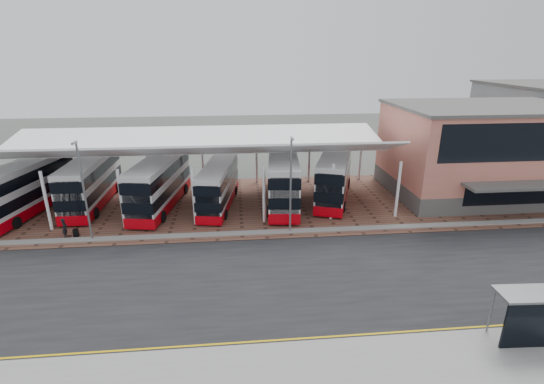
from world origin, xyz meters
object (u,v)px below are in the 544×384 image
at_px(bus_1, 91,182).
at_px(pedestrian, 65,228).
at_px(bus_3, 219,186).
at_px(bus_2, 160,183).
at_px(terminal, 483,150).
at_px(bus_5, 334,176).
at_px(bus_shelter, 538,314).
at_px(bus_4, 283,179).
at_px(bus_0, 26,188).

height_order(bus_1, pedestrian, bus_1).
bearing_deg(bus_3, bus_2, -175.03).
bearing_deg(bus_1, bus_2, -9.83).
relative_size(terminal, bus_1, 1.64).
relative_size(terminal, bus_5, 1.58).
relative_size(bus_5, bus_shelter, 3.28).
bearing_deg(bus_3, bus_1, -178.36).
xyz_separation_m(bus_1, bus_3, (12.25, -1.56, -0.24)).
height_order(bus_4, bus_5, bus_4).
distance_m(bus_2, pedestrian, 9.16).
relative_size(terminal, pedestrian, 11.23).
bearing_deg(bus_4, bus_0, -174.04).
bearing_deg(pedestrian, bus_4, -77.90).
distance_m(terminal, bus_shelter, 24.62).
bearing_deg(bus_shelter, bus_3, 131.26).
distance_m(bus_1, bus_4, 18.53).
bearing_deg(bus_shelter, bus_0, 151.12).
relative_size(terminal, bus_2, 1.56).
xyz_separation_m(bus_3, pedestrian, (-12.17, -5.75, -1.24)).
distance_m(bus_2, bus_shelter, 30.66).
relative_size(bus_0, pedestrian, 7.13).
xyz_separation_m(bus_1, pedestrian, (0.08, -7.31, -1.48)).
bearing_deg(bus_0, bus_3, 10.25).
height_order(bus_2, bus_3, bus_2).
relative_size(bus_4, pedestrian, 7.42).
bearing_deg(bus_0, bus_1, 25.31).
bearing_deg(terminal, bus_2, -178.42).
xyz_separation_m(bus_0, bus_shelter, (34.16, -21.01, -0.52)).
distance_m(bus_2, bus_5, 17.16).
distance_m(terminal, bus_2, 32.69).
bearing_deg(bus_5, bus_4, -153.14).
bearing_deg(bus_4, bus_5, 13.06).
bearing_deg(bus_4, pedestrian, -156.08).
relative_size(bus_1, bus_2, 0.95).
relative_size(bus_1, bus_3, 1.09).
relative_size(bus_3, bus_4, 0.85).
bearing_deg(pedestrian, bus_5, -80.26).
bearing_deg(terminal, pedestrian, -169.84).
distance_m(terminal, bus_4, 20.94).
height_order(bus_0, bus_3, bus_0).
height_order(bus_1, bus_shelter, bus_1).
xyz_separation_m(bus_0, bus_2, (12.03, 0.20, 0.03)).
distance_m(bus_3, bus_shelter, 26.63).
relative_size(bus_2, bus_4, 0.97).
bearing_deg(bus_shelter, terminal, 67.39).
height_order(terminal, bus_shelter, terminal).
bearing_deg(pedestrian, bus_2, -53.65).
height_order(bus_0, bus_4, bus_4).
height_order(terminal, bus_4, terminal).
xyz_separation_m(terminal, bus_4, (-20.81, -0.86, -2.15)).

